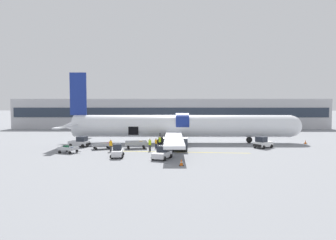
{
  "coord_description": "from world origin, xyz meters",
  "views": [
    {
      "loc": [
        0.48,
        -44.84,
        6.9
      ],
      "look_at": [
        -0.17,
        3.87,
        4.21
      ],
      "focal_mm": 32.0,
      "sensor_mm": 36.0,
      "label": 1
    }
  ],
  "objects_px": {
    "airplane": "(179,126)",
    "baggage_tug_rear": "(117,152)",
    "baggage_tug_spare": "(162,153)",
    "ground_crew_driver": "(160,141)",
    "ground_crew_loader_a": "(150,144)",
    "ground_crew_supervisor": "(156,143)",
    "baggage_tug_lead": "(263,143)",
    "baggage_cart_empty": "(69,150)",
    "baggage_cart_loading": "(137,145)",
    "baggage_tug_mid": "(80,142)",
    "baggage_cart_queued": "(102,146)",
    "ground_crew_loader_b": "(111,145)"
  },
  "relations": [
    {
      "from": "airplane",
      "to": "baggage_tug_rear",
      "type": "relative_size",
      "value": 14.5
    },
    {
      "from": "baggage_tug_spare",
      "to": "ground_crew_driver",
      "type": "bearing_deg",
      "value": 94.05
    },
    {
      "from": "ground_crew_loader_a",
      "to": "ground_crew_supervisor",
      "type": "relative_size",
      "value": 1.17
    },
    {
      "from": "baggage_tug_rear",
      "to": "baggage_tug_lead",
      "type": "bearing_deg",
      "value": 21.79
    },
    {
      "from": "airplane",
      "to": "baggage_tug_rear",
      "type": "height_order",
      "value": "airplane"
    },
    {
      "from": "baggage_cart_empty",
      "to": "baggage_cart_loading",
      "type": "bearing_deg",
      "value": 24.76
    },
    {
      "from": "baggage_tug_mid",
      "to": "ground_crew_driver",
      "type": "distance_m",
      "value": 12.81
    },
    {
      "from": "baggage_tug_mid",
      "to": "baggage_tug_rear",
      "type": "height_order",
      "value": "baggage_tug_rear"
    },
    {
      "from": "baggage_cart_queued",
      "to": "airplane",
      "type": "bearing_deg",
      "value": 31.83
    },
    {
      "from": "baggage_tug_lead",
      "to": "baggage_tug_mid",
      "type": "xyz_separation_m",
      "value": [
        -28.85,
        0.84,
        -0.04
      ]
    },
    {
      "from": "baggage_tug_rear",
      "to": "baggage_tug_spare",
      "type": "bearing_deg",
      "value": -10.17
    },
    {
      "from": "baggage_tug_mid",
      "to": "baggage_tug_spare",
      "type": "xyz_separation_m",
      "value": [
        13.52,
        -10.34,
        -0.02
      ]
    },
    {
      "from": "baggage_cart_loading",
      "to": "ground_crew_loader_a",
      "type": "relative_size",
      "value": 2.45
    },
    {
      "from": "baggage_tug_mid",
      "to": "baggage_tug_rear",
      "type": "xyz_separation_m",
      "value": [
        7.69,
        -9.3,
        -0.01
      ]
    },
    {
      "from": "baggage_tug_lead",
      "to": "baggage_cart_empty",
      "type": "relative_size",
      "value": 0.95
    },
    {
      "from": "ground_crew_loader_a",
      "to": "baggage_cart_empty",
      "type": "bearing_deg",
      "value": -169.64
    },
    {
      "from": "baggage_tug_mid",
      "to": "baggage_cart_loading",
      "type": "relative_size",
      "value": 0.77
    },
    {
      "from": "airplane",
      "to": "baggage_cart_queued",
      "type": "relative_size",
      "value": 11.14
    },
    {
      "from": "ground_crew_loader_a",
      "to": "airplane",
      "type": "bearing_deg",
      "value": 63.31
    },
    {
      "from": "ground_crew_driver",
      "to": "ground_crew_supervisor",
      "type": "relative_size",
      "value": 1.11
    },
    {
      "from": "baggage_tug_lead",
      "to": "ground_crew_loader_a",
      "type": "relative_size",
      "value": 1.83
    },
    {
      "from": "ground_crew_supervisor",
      "to": "baggage_cart_queued",
      "type": "bearing_deg",
      "value": -174.08
    },
    {
      "from": "baggage_tug_rear",
      "to": "baggage_cart_queued",
      "type": "bearing_deg",
      "value": 117.22
    },
    {
      "from": "baggage_cart_empty",
      "to": "ground_crew_supervisor",
      "type": "relative_size",
      "value": 2.26
    },
    {
      "from": "baggage_tug_rear",
      "to": "baggage_cart_empty",
      "type": "relative_size",
      "value": 0.84
    },
    {
      "from": "baggage_tug_rear",
      "to": "ground_crew_loader_b",
      "type": "height_order",
      "value": "ground_crew_loader_b"
    },
    {
      "from": "baggage_tug_mid",
      "to": "baggage_cart_loading",
      "type": "distance_m",
      "value": 9.48
    },
    {
      "from": "baggage_tug_rear",
      "to": "ground_crew_driver",
      "type": "relative_size",
      "value": 1.7
    },
    {
      "from": "baggage_cart_loading",
      "to": "ground_crew_loader_a",
      "type": "distance_m",
      "value": 3.06
    },
    {
      "from": "baggage_cart_empty",
      "to": "ground_crew_supervisor",
      "type": "height_order",
      "value": "ground_crew_supervisor"
    },
    {
      "from": "ground_crew_driver",
      "to": "baggage_tug_mid",
      "type": "bearing_deg",
      "value": 179.0
    },
    {
      "from": "baggage_tug_mid",
      "to": "baggage_cart_queued",
      "type": "distance_m",
      "value": 4.72
    },
    {
      "from": "airplane",
      "to": "baggage_tug_mid",
      "type": "relative_size",
      "value": 12.42
    },
    {
      "from": "baggage_tug_mid",
      "to": "ground_crew_loader_a",
      "type": "relative_size",
      "value": 1.89
    },
    {
      "from": "ground_crew_loader_b",
      "to": "ground_crew_driver",
      "type": "distance_m",
      "value": 8.22
    },
    {
      "from": "baggage_tug_mid",
      "to": "ground_crew_supervisor",
      "type": "distance_m",
      "value": 12.34
    },
    {
      "from": "baggage_tug_mid",
      "to": "baggage_cart_empty",
      "type": "relative_size",
      "value": 0.98
    },
    {
      "from": "baggage_tug_lead",
      "to": "baggage_cart_loading",
      "type": "bearing_deg",
      "value": -177.25
    },
    {
      "from": "baggage_tug_spare",
      "to": "ground_crew_supervisor",
      "type": "xyz_separation_m",
      "value": [
        -1.27,
        8.87,
        0.11
      ]
    },
    {
      "from": "ground_crew_loader_a",
      "to": "ground_crew_driver",
      "type": "xyz_separation_m",
      "value": [
        1.32,
        3.68,
        -0.05
      ]
    },
    {
      "from": "ground_crew_driver",
      "to": "baggage_cart_loading",
      "type": "bearing_deg",
      "value": -156.0
    },
    {
      "from": "baggage_tug_rear",
      "to": "baggage_tug_spare",
      "type": "xyz_separation_m",
      "value": [
        5.83,
        -1.05,
        -0.01
      ]
    },
    {
      "from": "baggage_tug_mid",
      "to": "airplane",
      "type": "bearing_deg",
      "value": 17.55
    },
    {
      "from": "baggage_tug_spare",
      "to": "ground_crew_loader_b",
      "type": "bearing_deg",
      "value": 143.38
    },
    {
      "from": "baggage_tug_rear",
      "to": "ground_crew_loader_b",
      "type": "xyz_separation_m",
      "value": [
        -1.79,
        4.61,
        0.21
      ]
    },
    {
      "from": "baggage_cart_loading",
      "to": "baggage_cart_empty",
      "type": "xyz_separation_m",
      "value": [
        -9.06,
        -4.18,
        -0.15
      ]
    },
    {
      "from": "airplane",
      "to": "baggage_tug_mid",
      "type": "height_order",
      "value": "airplane"
    },
    {
      "from": "baggage_tug_mid",
      "to": "baggage_cart_empty",
      "type": "height_order",
      "value": "baggage_tug_mid"
    },
    {
      "from": "airplane",
      "to": "ground_crew_loader_b",
      "type": "bearing_deg",
      "value": -135.99
    },
    {
      "from": "baggage_tug_rear",
      "to": "ground_crew_driver",
      "type": "height_order",
      "value": "ground_crew_driver"
    }
  ]
}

